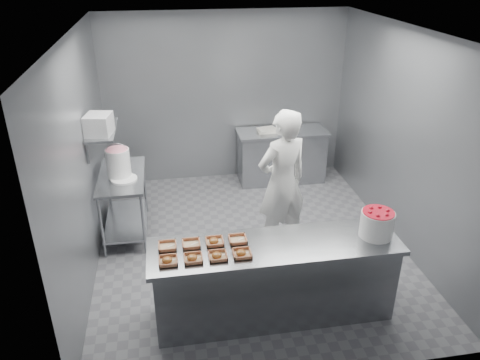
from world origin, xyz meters
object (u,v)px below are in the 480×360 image
object	(u,v)px
tray_6	(214,241)
worker	(282,183)
tray_4	(167,246)
tray_2	(218,256)
appliance	(99,124)
tray_1	(193,258)
service_counter	(274,280)
tray_7	(238,239)
tray_5	(191,244)
glaze_bucket	(118,162)
strawberry_tub	(377,223)
tray_3	(242,253)
tray_0	(168,261)
prep_table	(124,195)
back_counter	(281,156)

from	to	relation	value
tray_6	worker	distance (m)	1.49
tray_4	tray_2	bearing A→B (deg)	-28.19
tray_2	appliance	xyz separation A→B (m)	(-1.21, 1.88, 0.77)
tray_1	appliance	world-z (taller)	appliance
service_counter	worker	world-z (taller)	worker
tray_7	appliance	xyz separation A→B (m)	(-1.45, 1.62, 0.77)
tray_5	worker	size ratio (longest dim) A/B	0.10
service_counter	tray_4	world-z (taller)	tray_4
service_counter	glaze_bucket	world-z (taller)	glaze_bucket
tray_6	appliance	xyz separation A→B (m)	(-1.21, 1.62, 0.77)
worker	glaze_bucket	bearing A→B (deg)	-37.37
tray_7	strawberry_tub	bearing A→B (deg)	-5.54
tray_3	appliance	size ratio (longest dim) A/B	0.56
worker	tray_0	bearing A→B (deg)	23.46
tray_5	appliance	size ratio (longest dim) A/B	0.56
tray_4	tray_7	world-z (taller)	same
tray_2	glaze_bucket	size ratio (longest dim) A/B	0.39
strawberry_tub	appliance	xyz separation A→B (m)	(-2.90, 1.76, 0.64)
tray_0	tray_2	bearing A→B (deg)	0.00
tray_0	tray_1	world-z (taller)	same
tray_4	tray_3	bearing A→B (deg)	-19.62
prep_table	tray_7	world-z (taller)	tray_7
tray_1	tray_4	size ratio (longest dim) A/B	1.00
service_counter	glaze_bucket	size ratio (longest dim) A/B	5.48
tray_7	appliance	distance (m)	2.31
tray_6	appliance	bearing A→B (deg)	126.67
prep_table	appliance	xyz separation A→B (m)	(-0.17, -0.20, 1.10)
tray_6	appliance	world-z (taller)	appliance
tray_2	worker	world-z (taller)	worker
tray_0	tray_3	xyz separation A→B (m)	(0.72, 0.00, 0.00)
worker	back_counter	bearing A→B (deg)	-123.82
service_counter	prep_table	size ratio (longest dim) A/B	2.17
tray_4	tray_5	size ratio (longest dim) A/B	1.00
tray_2	glaze_bucket	world-z (taller)	glaze_bucket
tray_0	tray_6	bearing A→B (deg)	28.04
prep_table	tray_5	xyz separation A→B (m)	(0.80, -1.82, 0.33)
tray_0	tray_4	world-z (taller)	tray_0
tray_2	strawberry_tub	xyz separation A→B (m)	(1.69, 0.12, 0.13)
back_counter	worker	distance (m)	2.14
prep_table	tray_0	distance (m)	2.18
tray_4	glaze_bucket	distance (m)	1.87
tray_6	strawberry_tub	distance (m)	1.70
back_counter	tray_5	world-z (taller)	tray_5
tray_5	appliance	bearing A→B (deg)	120.91
tray_5	tray_6	size ratio (longest dim) A/B	1.00
tray_2	tray_4	distance (m)	0.54
tray_0	tray_3	distance (m)	0.72
tray_5	appliance	world-z (taller)	appliance
appliance	tray_4	bearing A→B (deg)	-55.30
tray_2	tray_6	bearing A→B (deg)	90.00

